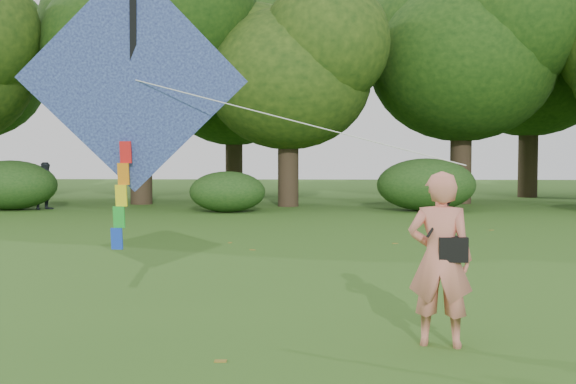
{
  "coord_description": "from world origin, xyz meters",
  "views": [
    {
      "loc": [
        -0.78,
        -7.86,
        2.02
      ],
      "look_at": [
        -1.22,
        2.0,
        1.5
      ],
      "focal_mm": 45.0,
      "sensor_mm": 36.0,
      "label": 1
    }
  ],
  "objects": [
    {
      "name": "ground",
      "position": [
        0.0,
        0.0,
        0.0
      ],
      "size": [
        100.0,
        100.0,
        0.0
      ],
      "primitive_type": "plane",
      "color": "#265114",
      "rests_on": "ground"
    },
    {
      "name": "man_kite_flyer",
      "position": [
        0.48,
        -0.29,
        0.92
      ],
      "size": [
        0.75,
        0.58,
        1.84
      ],
      "primitive_type": "imported",
      "rotation": [
        0.0,
        0.0,
        2.92
      ],
      "color": "#DC7B67",
      "rests_on": "ground"
    },
    {
      "name": "bystander_left",
      "position": [
        -10.72,
        17.96,
        0.86
      ],
      "size": [
        1.02,
        1.06,
        1.73
      ],
      "primitive_type": "imported",
      "rotation": [
        0.0,
        0.0,
        0.96
      ],
      "color": "#20252B",
      "rests_on": "ground"
    },
    {
      "name": "crossbody_bag",
      "position": [
        0.6,
        -0.32,
        1.04
      ],
      "size": [
        0.43,
        0.2,
        0.72
      ],
      "color": "black",
      "rests_on": "ground"
    },
    {
      "name": "flying_kite",
      "position": [
        -3.0,
        0.65,
        2.87
      ],
      "size": [
        5.09,
        1.33,
        3.38
      ],
      "color": "#2749AB",
      "rests_on": "ground"
    },
    {
      "name": "tree_line",
      "position": [
        1.67,
        22.88,
        5.6
      ],
      "size": [
        54.7,
        15.3,
        9.48
      ],
      "color": "#3A2D1E",
      "rests_on": "ground"
    },
    {
      "name": "shrub_band",
      "position": [
        -0.72,
        17.6,
        0.86
      ],
      "size": [
        39.15,
        3.22,
        1.88
      ],
      "color": "#264919",
      "rests_on": "ground"
    },
    {
      "name": "fallen_leaves",
      "position": [
        0.71,
        5.28,
        0.01
      ],
      "size": [
        8.98,
        14.88,
        0.01
      ],
      "color": "olive",
      "rests_on": "ground"
    }
  ]
}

